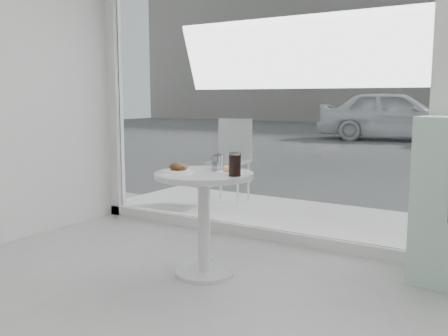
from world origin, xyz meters
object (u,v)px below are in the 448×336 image
Objects in this scene: patio_chair at (232,155)px; water_tumbler_b at (216,164)px; car_white at (395,115)px; water_tumbler_a at (219,162)px; plate_donut at (231,171)px; cola_glass at (235,165)px; main_table at (204,202)px; plate_fritter at (178,169)px.

patio_chair reaches higher than water_tumbler_b.
water_tumbler_a is at bearing 177.57° from car_white.
patio_chair is 5.01× the size of plate_donut.
cola_glass is (2.04, -12.86, 0.08)m from car_white.
water_tumbler_a reaches higher than main_table.
plate_fritter is at bearing -113.77° from water_tumbler_a.
water_tumbler_a reaches higher than plate_fritter.
water_tumbler_b reaches higher than main_table.
cola_glass is at bearing -32.35° from water_tumbler_b.
car_white reaches higher than water_tumbler_b.
patio_chair is at bearing 173.30° from car_white.
car_white is at bearing 98.67° from plate_donut.
cola_glass reaches higher than plate_fritter.
plate_fritter is 2.01× the size of water_tumbler_b.
plate_donut is (1.28, -2.09, 0.17)m from patio_chair.
car_white is 12.81m from water_tumbler_b.
plate_donut is at bearing 134.32° from cola_glass.
patio_chair reaches higher than main_table.
plate_fritter is at bearing -126.86° from water_tumbler_b.
main_table is 3.84× the size of plate_donut.
water_tumbler_b is 0.31m from cola_glass.
plate_donut is 0.26m from water_tumbler_a.
water_tumbler_a is at bearing 110.59° from water_tumbler_b.
car_white is 13.03m from plate_fritter.
car_white is 13.02m from cola_glass.
water_tumbler_a is (1.74, -12.60, 0.05)m from car_white.
plate_fritter is at bearing -154.65° from plate_donut.
water_tumbler_a and water_tumbler_b have the same top height.
cola_glass reaches higher than main_table.
main_table is 0.17× the size of car_white.
plate_fritter is at bearing -150.88° from main_table.
water_tumbler_b is at bearing 177.67° from car_white.
main_table is 3.51× the size of plate_fritter.
water_tumbler_b is at bearing -71.22° from patio_chair.
water_tumbler_a is (-0.02, 0.23, 0.27)m from main_table.
plate_fritter is 0.30m from water_tumbler_b.
patio_chair is 2.46m from plate_donut.
cola_glass reaches higher than plate_donut.
car_white is 27.90× the size of cola_glass.
water_tumbler_a is at bearing 94.95° from main_table.
main_table is at bearing 29.12° from plate_fritter.
plate_fritter is 0.36m from water_tumbler_a.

